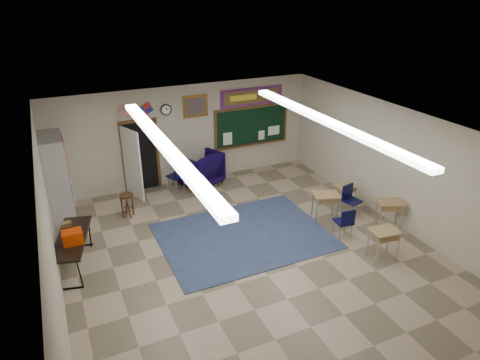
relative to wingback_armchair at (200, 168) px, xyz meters
name	(u,v)px	position (x,y,z in m)	size (l,w,h in m)	color
floor	(251,255)	(-0.27, -4.09, -0.52)	(9.00, 9.00, 0.00)	tan
back_wall	(186,135)	(-0.27, 0.41, 0.98)	(8.00, 0.04, 3.00)	beige
front_wall	(408,342)	(-0.27, -8.59, 0.98)	(8.00, 0.04, 3.00)	beige
left_wall	(50,239)	(-4.27, -4.09, 0.98)	(0.04, 9.00, 3.00)	beige
right_wall	(395,166)	(3.73, -4.09, 0.98)	(0.04, 9.00, 3.00)	beige
ceiling	(252,129)	(-0.27, -4.09, 2.48)	(8.00, 9.00, 0.04)	silver
area_rug	(244,236)	(-0.07, -3.29, -0.51)	(4.00, 3.00, 0.02)	#364466
fluorescent_strips	(252,132)	(-0.27, -4.09, 2.42)	(3.86, 6.00, 0.10)	white
doorway	(138,158)	(-1.77, 0.26, 0.54)	(1.10, 0.89, 2.16)	black
chalkboard	(252,127)	(1.93, 0.37, 0.95)	(2.55, 0.14, 1.30)	#593719
bulletin_board	(252,97)	(1.93, 0.38, 1.93)	(2.10, 0.05, 0.55)	#B90F0F
framed_art_print	(196,106)	(0.08, 0.38, 1.83)	(0.75, 0.05, 0.65)	olive
wall_clock	(166,110)	(-0.82, 0.38, 1.83)	(0.32, 0.05, 0.32)	black
wall_flags	(136,109)	(-1.67, 0.35, 1.96)	(1.16, 0.06, 0.70)	red
storage_cabinet	(57,176)	(-3.98, -0.24, 0.58)	(0.59, 1.25, 2.20)	#A8A8A3
wingback_armchair	(200,168)	(0.00, 0.00, 0.00)	(1.11, 1.14, 1.04)	black
student_chair_reading	(176,177)	(-0.80, -0.13, -0.07)	(0.45, 0.45, 0.89)	black
student_chair_desk_a	(343,222)	(2.10, -4.33, -0.11)	(0.41, 0.41, 0.82)	black
student_chair_desk_b	(352,202)	(2.94, -3.58, -0.09)	(0.43, 0.43, 0.86)	black
student_desk_front_left	(325,206)	(2.14, -3.51, -0.08)	(0.78, 0.67, 0.78)	#A07B4A
student_desk_front_right	(345,195)	(3.06, -3.12, -0.14)	(0.56, 0.42, 0.67)	#A07B4A
student_desk_back_left	(383,243)	(2.33, -5.45, -0.10)	(0.68, 0.55, 0.74)	#A07B4A
student_desk_back_right	(389,213)	(3.38, -4.48, -0.09)	(0.78, 0.71, 0.76)	#A07B4A
folding_table	(74,251)	(-3.92, -2.87, -0.11)	(1.01, 1.89, 1.02)	black
wooden_stool	(127,205)	(-2.44, -1.12, -0.18)	(0.37, 0.37, 0.65)	#452814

